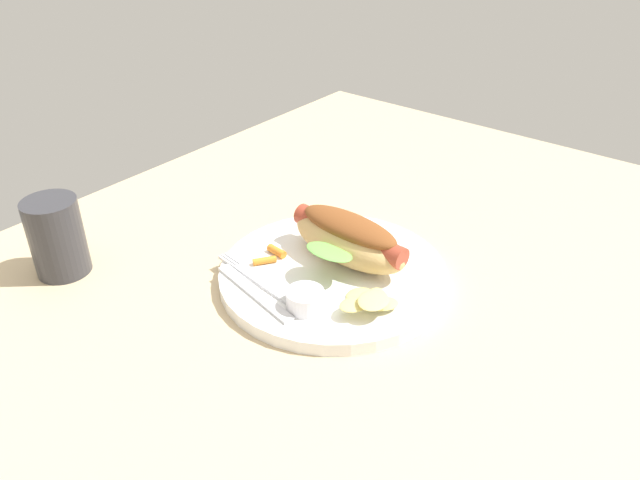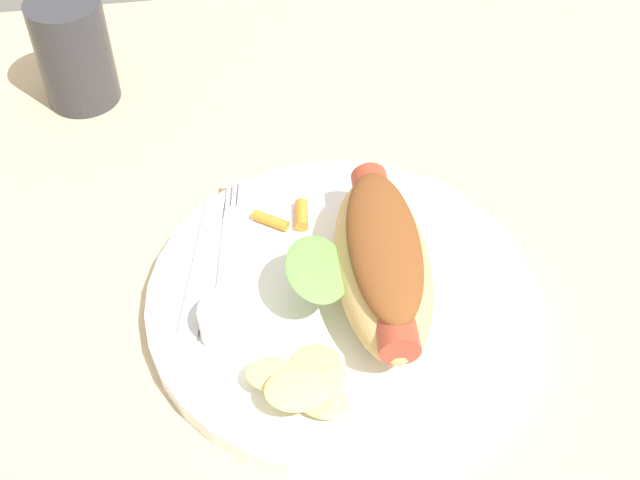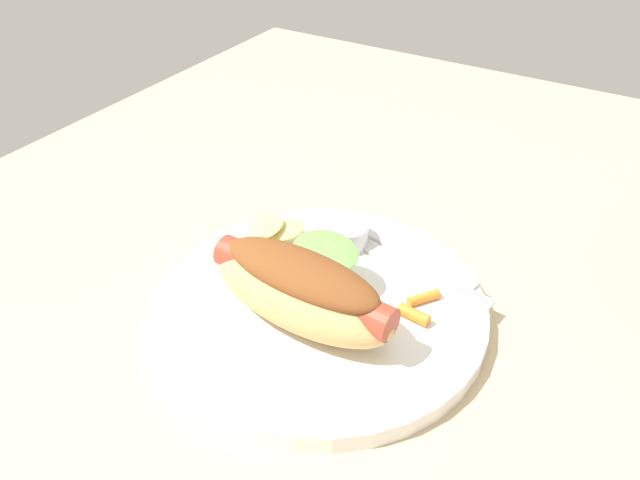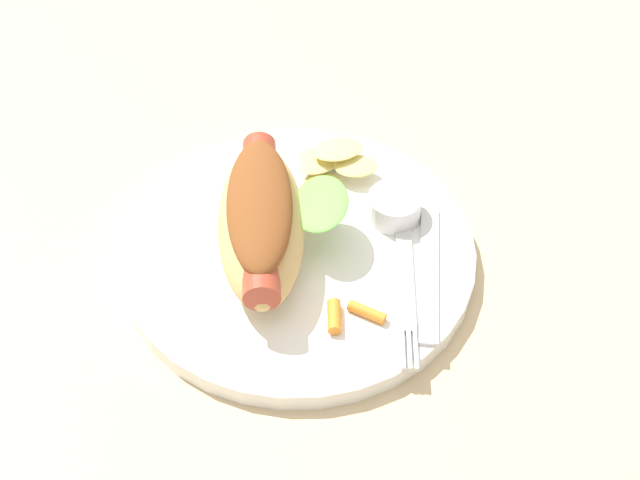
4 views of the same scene
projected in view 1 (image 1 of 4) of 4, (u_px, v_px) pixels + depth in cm
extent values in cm
cube|color=tan|center=(338.00, 300.00, 73.60)|extent=(120.00, 90.00, 1.80)
cylinder|color=white|center=(333.00, 275.00, 75.07)|extent=(27.43, 27.43, 1.60)
ellipsoid|color=tan|center=(349.00, 242.00, 75.01)|extent=(7.53, 16.53, 5.29)
cylinder|color=#A33D28|center=(349.00, 235.00, 74.53)|extent=(3.69, 16.02, 2.67)
ellipsoid|color=brown|center=(349.00, 226.00, 73.90)|extent=(5.75, 14.01, 2.51)
ellipsoid|color=#6BB74C|center=(331.00, 251.00, 71.31)|extent=(4.94, 6.37, 1.53)
cylinder|color=white|center=(306.00, 300.00, 67.59)|extent=(4.23, 4.23, 2.22)
cube|color=silver|center=(267.00, 286.00, 71.42)|extent=(2.83, 11.20, 0.40)
cube|color=silver|center=(233.00, 259.00, 76.15)|extent=(0.77, 3.21, 0.40)
cube|color=silver|center=(230.00, 261.00, 75.89)|extent=(0.77, 3.21, 0.40)
cube|color=silver|center=(227.00, 262.00, 75.63)|extent=(0.77, 3.21, 0.40)
cube|color=silver|center=(254.00, 292.00, 70.38)|extent=(4.18, 13.29, 0.36)
ellipsoid|color=#DDCD74|center=(362.00, 297.00, 69.56)|extent=(4.71, 4.69, 0.50)
ellipsoid|color=#DDCD74|center=(383.00, 304.00, 67.76)|extent=(4.45, 4.13, 0.68)
ellipsoid|color=#DDCD74|center=(377.00, 299.00, 68.13)|extent=(4.55, 4.08, 1.04)
ellipsoid|color=#DDCD74|center=(354.00, 304.00, 66.60)|extent=(4.11, 3.43, 0.74)
ellipsoid|color=#DDCD74|center=(374.00, 300.00, 66.32)|extent=(4.37, 3.48, 0.92)
cylinder|color=orange|center=(265.00, 261.00, 75.53)|extent=(2.82, 2.32, 0.83)
cylinder|color=orange|center=(274.00, 253.00, 76.88)|extent=(1.28, 2.73, 0.99)
cylinder|color=#333338|center=(57.00, 237.00, 74.72)|extent=(6.48, 6.48, 9.75)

